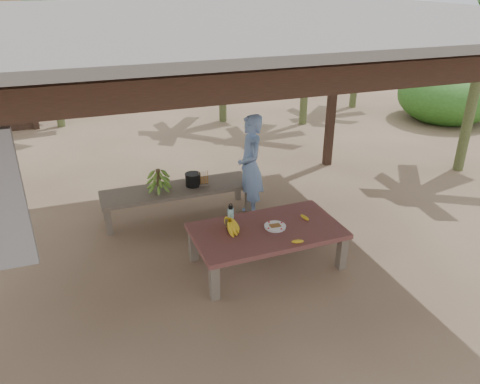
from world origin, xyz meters
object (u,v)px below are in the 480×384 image
object	(u,v)px
plate	(275,227)
cooking_pot	(193,180)
bench	(177,191)
water_flask	(231,216)
work_table	(267,233)
woman	(250,167)
ripe_banana_bunch	(227,225)

from	to	relation	value
plate	cooking_pot	distance (m)	1.76
bench	cooking_pot	size ratio (longest dim) A/B	10.03
plate	water_flask	bearing A→B (deg)	150.20
plate	work_table	bearing A→B (deg)	172.66
plate	water_flask	world-z (taller)	water_flask
work_table	cooking_pot	distance (m)	1.72
plate	water_flask	size ratio (longest dim) A/B	0.93
bench	work_table	bearing A→B (deg)	-65.85
plate	woman	xyz separation A→B (m)	(0.17, 1.30, 0.26)
work_table	cooking_pot	size ratio (longest dim) A/B	8.32
ripe_banana_bunch	woman	size ratio (longest dim) A/B	0.20
bench	woman	xyz separation A→B (m)	(1.02, -0.34, 0.38)
woman	ripe_banana_bunch	bearing A→B (deg)	-23.94
plate	woman	world-z (taller)	woman
ripe_banana_bunch	woman	xyz separation A→B (m)	(0.75, 1.20, 0.18)
work_table	bench	world-z (taller)	work_table
work_table	water_flask	distance (m)	0.49
ripe_banana_bunch	water_flask	world-z (taller)	water_flask
cooking_pot	work_table	bearing A→B (deg)	-72.67
plate	woman	size ratio (longest dim) A/B	0.17
cooking_pot	woman	xyz separation A→B (m)	(0.78, -0.34, 0.23)
ripe_banana_bunch	water_flask	size ratio (longest dim) A/B	1.07
water_flask	plate	bearing A→B (deg)	-29.80
work_table	water_flask	world-z (taller)	water_flask
plate	woman	bearing A→B (deg)	82.72
bench	ripe_banana_bunch	distance (m)	1.58
bench	woman	bearing A→B (deg)	-19.03
cooking_pot	woman	size ratio (longest dim) A/B	0.14
work_table	plate	world-z (taller)	plate
work_table	plate	bearing A→B (deg)	-9.15
work_table	cooking_pot	bearing A→B (deg)	105.52
ripe_banana_bunch	water_flask	distance (m)	0.20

